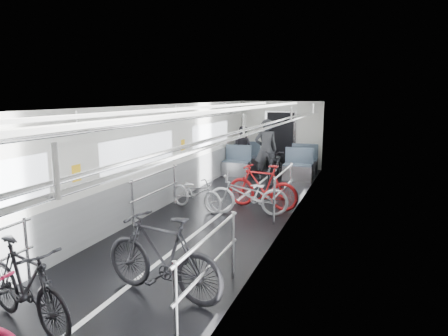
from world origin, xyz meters
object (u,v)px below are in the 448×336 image
(bike_right_far, at_px, (262,186))
(person_standing, at_px, (266,150))
(bike_right_mid, at_px, (248,194))
(bike_left_far, at_px, (196,192))
(bike_right_near, at_px, (162,256))
(bike_aisle, at_px, (276,165))
(bike_left_mid, at_px, (26,285))
(person_seated, at_px, (243,148))

(bike_right_far, height_order, person_standing, person_standing)
(bike_right_mid, xyz_separation_m, person_standing, (-0.54, 3.75, 0.48))
(bike_left_far, relative_size, bike_right_near, 0.82)
(bike_right_near, distance_m, bike_aisle, 7.52)
(bike_right_near, xyz_separation_m, bike_aisle, (-0.19, 7.51, -0.06))
(bike_right_near, bearing_deg, bike_aisle, -169.42)
(bike_left_far, height_order, bike_right_mid, bike_right_mid)
(bike_left_mid, height_order, bike_left_far, bike_left_mid)
(bike_right_mid, distance_m, bike_aisle, 3.65)
(bike_left_far, bearing_deg, bike_left_mid, -158.88)
(bike_left_far, distance_m, bike_aisle, 3.80)
(bike_left_far, bearing_deg, bike_right_near, -142.77)
(person_seated, bearing_deg, bike_left_far, 112.23)
(bike_right_far, distance_m, person_standing, 3.26)
(bike_right_mid, relative_size, bike_right_far, 1.02)
(bike_aisle, bearing_deg, person_standing, 163.23)
(bike_aisle, bearing_deg, bike_right_far, -84.05)
(bike_left_mid, bearing_deg, bike_aisle, 10.10)
(bike_aisle, bearing_deg, bike_left_far, -106.73)
(bike_left_mid, bearing_deg, person_seated, 19.42)
(bike_right_near, xyz_separation_m, person_standing, (-0.54, 7.61, 0.39))
(bike_right_mid, bearing_deg, bike_aisle, 172.06)
(bike_right_near, xyz_separation_m, bike_right_mid, (0.00, 3.86, -0.09))
(bike_right_near, xyz_separation_m, bike_right_far, (0.17, 4.46, -0.03))
(person_seated, bearing_deg, person_standing, 149.17)
(bike_left_mid, relative_size, bike_right_near, 0.92)
(bike_aisle, bearing_deg, bike_right_near, -89.39)
(bike_left_mid, height_order, person_standing, person_standing)
(bike_aisle, xyz_separation_m, person_standing, (-0.35, 0.10, 0.45))
(bike_right_far, bearing_deg, person_standing, -158.87)
(person_standing, height_order, person_seated, person_standing)
(bike_left_far, relative_size, bike_right_mid, 0.86)
(bike_left_mid, bearing_deg, bike_left_far, 17.62)
(bike_left_mid, relative_size, bike_right_far, 0.98)
(bike_left_mid, bearing_deg, bike_right_near, -27.11)
(bike_left_far, height_order, bike_aisle, bike_aisle)
(bike_left_mid, xyz_separation_m, bike_right_mid, (1.09, 5.03, -0.05))
(bike_left_mid, relative_size, person_standing, 0.90)
(bike_right_near, height_order, bike_right_mid, bike_right_near)
(bike_left_mid, relative_size, bike_aisle, 0.90)
(bike_left_mid, height_order, bike_right_mid, bike_left_mid)
(bike_aisle, distance_m, person_standing, 0.58)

